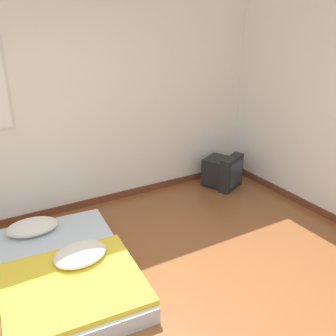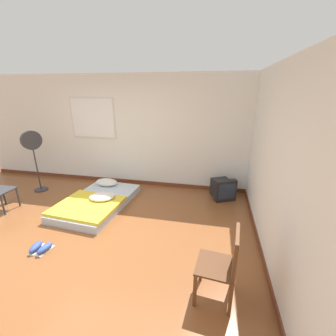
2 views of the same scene
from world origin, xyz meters
TOP-DOWN VIEW (x-y plane):
  - wall_back at (-0.01, 2.55)m, footprint 7.95×0.08m
  - mattress_bed at (-0.25, 1.26)m, footprint 1.25×1.87m
  - crt_tv at (2.24, 2.14)m, footprint 0.56×0.58m

SIDE VIEW (x-z plane):
  - mattress_bed at x=-0.25m, z-range -0.04..0.25m
  - crt_tv at x=2.24m, z-range -0.01..0.45m
  - wall_back at x=-0.01m, z-range -0.01..2.59m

